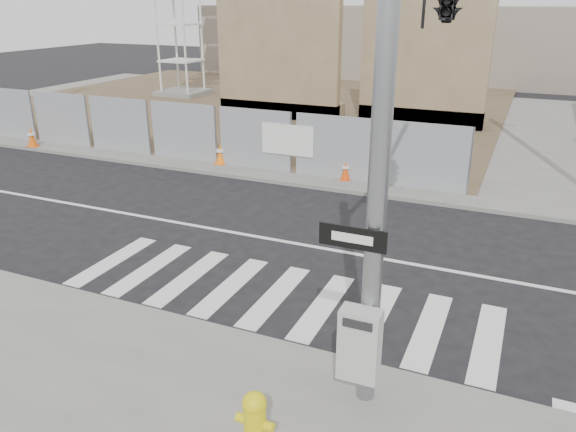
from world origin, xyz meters
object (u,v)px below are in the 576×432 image
at_px(traffic_cone_a, 32,137).
at_px(signal_pole, 429,46).
at_px(traffic_cone_d, 346,170).
at_px(traffic_cone_b, 137,144).
at_px(traffic_cone_c, 220,154).
at_px(fire_hydrant, 255,421).

bearing_deg(traffic_cone_a, signal_pole, -21.44).
height_order(traffic_cone_a, traffic_cone_d, traffic_cone_a).
distance_m(traffic_cone_b, traffic_cone_c, 3.68).
distance_m(signal_pole, traffic_cone_a, 17.67).
height_order(traffic_cone_c, traffic_cone_d, traffic_cone_c).
distance_m(signal_pole, traffic_cone_d, 8.99).
xyz_separation_m(traffic_cone_a, traffic_cone_b, (4.24, 0.95, -0.06)).
bearing_deg(traffic_cone_d, traffic_cone_a, -176.44).
bearing_deg(traffic_cone_c, traffic_cone_b, 177.35).
bearing_deg(signal_pole, traffic_cone_b, 148.36).
bearing_deg(traffic_cone_c, fire_hydrant, -58.14).
relative_size(traffic_cone_a, traffic_cone_b, 1.19).
bearing_deg(fire_hydrant, traffic_cone_d, 105.53).
bearing_deg(signal_pole, traffic_cone_c, 138.77).
distance_m(traffic_cone_a, traffic_cone_b, 4.35).
xyz_separation_m(traffic_cone_a, traffic_cone_d, (12.45, 0.77, -0.06)).
relative_size(fire_hydrant, traffic_cone_a, 1.11).
bearing_deg(traffic_cone_a, fire_hydrant, -35.21).
relative_size(traffic_cone_c, traffic_cone_d, 1.14).
xyz_separation_m(signal_pole, traffic_cone_b, (-11.72, 7.22, -4.35)).
bearing_deg(traffic_cone_b, traffic_cone_c, -2.65).
height_order(signal_pole, traffic_cone_b, signal_pole).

